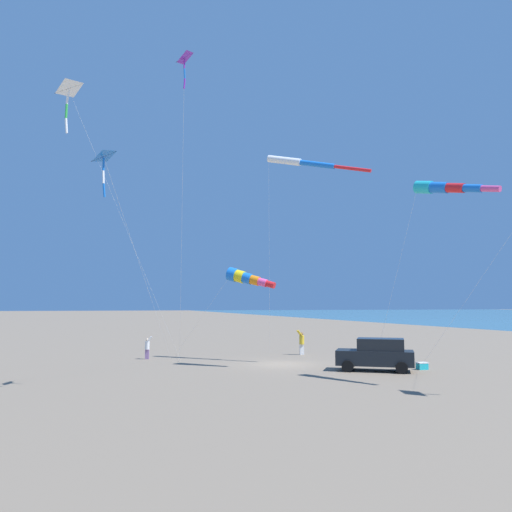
# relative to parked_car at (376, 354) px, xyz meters

# --- Properties ---
(ground_plane) EXTENTS (600.00, 600.00, 0.00)m
(ground_plane) POSITION_rel_parked_car_xyz_m (-4.06, 4.74, -0.95)
(ground_plane) COLOR #756654
(parked_car) EXTENTS (4.63, 3.85, 1.85)m
(parked_car) POSITION_rel_parked_car_xyz_m (0.00, 0.00, 0.00)
(parked_car) COLOR black
(parked_car) RESTS_ON ground_plane
(cooler_box) EXTENTS (0.62, 0.42, 0.42)m
(cooler_box) POSITION_rel_parked_car_xyz_m (2.88, -0.21, -0.74)
(cooler_box) COLOR #1EB7C6
(cooler_box) RESTS_ON ground_plane
(person_adult_flyer) EXTENTS (0.56, 0.45, 1.86)m
(person_adult_flyer) POSITION_rel_parked_car_xyz_m (-0.55, 9.96, 0.06)
(person_adult_flyer) COLOR silver
(person_adult_flyer) RESTS_ON ground_plane
(person_child_green_jacket) EXTENTS (0.54, 0.46, 1.58)m
(person_child_green_jacket) POSITION_rel_parked_car_xyz_m (-12.00, 10.26, -0.09)
(person_child_green_jacket) COLOR #8E6B9E
(person_child_green_jacket) RESTS_ON ground_plane
(kite_delta_yellow_midlevel) EXTENTS (2.19, 12.59, 15.10)m
(kite_delta_yellow_midlevel) POSITION_rel_parked_car_xyz_m (-11.94, -4.25, 13.75)
(kite_delta_yellow_midlevel) COLOR purple
(kite_delta_yellow_midlevel) RESTS_ON ground_plane
(kite_delta_long_streamer_left) EXTENTS (5.46, 13.81, 10.73)m
(kite_delta_long_streamer_left) POSITION_rel_parked_car_xyz_m (-15.28, -2.89, 9.41)
(kite_delta_long_streamer_left) COLOR blue
(kite_delta_long_streamer_left) RESTS_ON ground_plane
(kite_windsock_red_high_left) EXTENTS (2.06, 8.76, 10.17)m
(kite_windsock_red_high_left) POSITION_rel_parked_car_xyz_m (0.89, -5.31, 8.59)
(kite_windsock_red_high_left) COLOR #1EB7C6
(kite_windsock_red_high_left) RESTS_ON ground_plane
(kite_windsock_small_distant) EXTENTS (5.49, 10.60, 14.25)m
(kite_windsock_small_distant) POSITION_rel_parked_car_xyz_m (-2.38, 5.15, 12.44)
(kite_windsock_small_distant) COLOR white
(kite_windsock_small_distant) RESTS_ON ground_plane
(kite_delta_checkered_midright) EXTENTS (7.91, 6.88, 15.79)m
(kite_delta_checkered_midright) POSITION_rel_parked_car_xyz_m (-17.21, 1.94, 14.38)
(kite_delta_checkered_midright) COLOR white
(kite_delta_checkered_midright) RESTS_ON ground_plane
(kite_windsock_orange_high_right) EXTENTS (4.54, 10.66, 6.13)m
(kite_windsock_orange_high_right) POSITION_rel_parked_car_xyz_m (-6.67, 4.08, 4.48)
(kite_windsock_orange_high_right) COLOR blue
(kite_windsock_orange_high_right) RESTS_ON ground_plane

